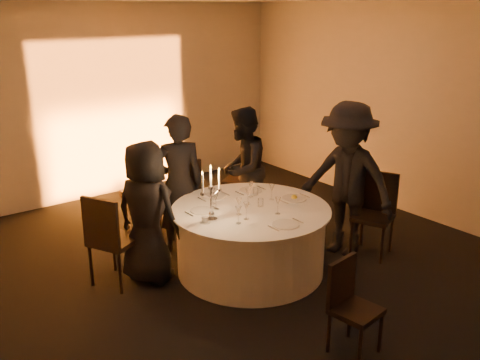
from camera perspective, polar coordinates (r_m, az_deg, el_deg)
floor at (r=6.33m, az=1.11°, el=-9.53°), size 7.00×7.00×0.00m
wall_back at (r=8.74m, az=-13.39°, el=8.21°), size 7.00×0.00×7.00m
wall_right at (r=7.96m, az=18.48°, el=6.83°), size 0.00×7.00×7.00m
uplighter_fixture at (r=8.83m, az=-11.90°, el=-1.33°), size 0.25×0.12×0.10m
banquet_table at (r=6.16m, az=1.14°, el=-6.36°), size 1.80×1.80×0.77m
chair_left at (r=5.91m, az=-13.77°, el=-5.78°), size 0.62×0.62×1.05m
chair_back_left at (r=7.06m, az=-6.25°, el=-1.35°), size 0.48×0.48×1.05m
chair_back_right at (r=7.72m, az=0.77°, el=0.57°), size 0.65×0.65×1.07m
chair_right at (r=6.75m, az=14.28°, el=-2.96°), size 0.58×0.58×1.01m
chair_front at (r=4.88m, az=11.64°, el=-12.56°), size 0.42×0.42×0.86m
guest_left at (r=5.89m, az=-9.90°, el=-3.46°), size 0.80×0.92×1.59m
guest_back_left at (r=6.55m, az=-6.58°, el=-0.40°), size 0.73×0.60×1.73m
guest_back_right at (r=7.20m, az=0.29°, el=1.20°), size 1.03×0.98×1.67m
guest_right at (r=6.53m, az=11.33°, el=0.00°), size 0.99×1.36×1.89m
plate_left at (r=5.93m, az=-4.09°, el=-3.26°), size 0.36×0.25×0.01m
plate_back_left at (r=6.35m, az=-2.82°, el=-1.76°), size 0.36×0.29×0.01m
plate_back_right at (r=6.55m, az=1.13°, el=-1.12°), size 0.35×0.28×0.01m
plate_right at (r=6.31m, az=5.80°, el=-1.89°), size 0.36×0.29×0.08m
plate_front at (r=5.57m, az=4.91°, el=-4.74°), size 0.36×0.28×0.01m
coffee_cup at (r=5.62m, az=-3.75°, el=-4.27°), size 0.11×0.11×0.07m
candelabra at (r=5.61m, az=-3.09°, el=-2.27°), size 0.26×0.12×0.62m
wine_glass_a at (r=5.65m, az=0.68°, el=-2.92°), size 0.07×0.07×0.19m
wine_glass_b at (r=5.94m, az=-2.60°, el=-1.86°), size 0.07×0.07×0.19m
wine_glass_c at (r=5.81m, az=4.07°, el=-2.36°), size 0.07×0.07×0.19m
wine_glass_d at (r=6.22m, az=3.41°, el=-0.92°), size 0.07×0.07×0.19m
wine_glass_e at (r=5.77m, az=-0.12°, el=-2.44°), size 0.07×0.07×0.19m
wine_glass_f at (r=6.09m, az=-2.93°, el=-1.35°), size 0.07×0.07×0.19m
wine_glass_g at (r=5.54m, az=-0.18°, el=-3.35°), size 0.07×0.07×0.19m
wine_glass_h at (r=6.06m, az=0.86°, el=-1.42°), size 0.07×0.07×0.19m
wine_glass_i at (r=6.30m, az=1.17°, el=-0.66°), size 0.07×0.07×0.19m
tumbler_a at (r=6.05m, az=2.21°, el=-2.41°), size 0.07×0.07×0.09m
tumbler_b at (r=6.40m, az=1.67°, el=-1.24°), size 0.07×0.07×0.09m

